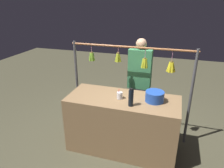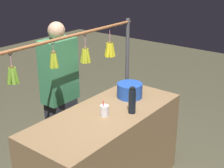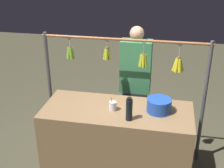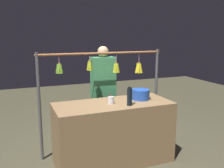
{
  "view_description": "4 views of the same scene",
  "coord_description": "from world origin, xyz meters",
  "px_view_note": "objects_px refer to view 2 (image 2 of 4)",
  "views": [
    {
      "loc": [
        -0.69,
        2.75,
        2.31
      ],
      "look_at": [
        0.17,
        0.0,
        1.12
      ],
      "focal_mm": 33.43,
      "sensor_mm": 36.0,
      "label": 1
    },
    {
      "loc": [
        2.21,
        1.8,
        2.31
      ],
      "look_at": [
        -0.1,
        0.0,
        1.18
      ],
      "focal_mm": 52.67,
      "sensor_mm": 36.0,
      "label": 2
    },
    {
      "loc": [
        -0.52,
        2.93,
        2.58
      ],
      "look_at": [
        0.06,
        0.0,
        1.22
      ],
      "focal_mm": 48.1,
      "sensor_mm": 36.0,
      "label": 3
    },
    {
      "loc": [
        1.31,
        3.23,
        1.88
      ],
      "look_at": [
        0.02,
        0.0,
        1.19
      ],
      "focal_mm": 40.13,
      "sensor_mm": 36.0,
      "label": 4
    }
  ],
  "objects_px": {
    "vendor_person": "(60,98)",
    "drink_cup": "(104,111)",
    "blue_bucket": "(130,90)",
    "water_bottle": "(132,101)"
  },
  "relations": [
    {
      "from": "water_bottle",
      "to": "vendor_person",
      "type": "xyz_separation_m",
      "value": [
        0.05,
        -0.94,
        -0.2
      ]
    },
    {
      "from": "water_bottle",
      "to": "drink_cup",
      "type": "relative_size",
      "value": 1.67
    },
    {
      "from": "water_bottle",
      "to": "drink_cup",
      "type": "height_order",
      "value": "water_bottle"
    },
    {
      "from": "water_bottle",
      "to": "blue_bucket",
      "type": "height_order",
      "value": "water_bottle"
    },
    {
      "from": "drink_cup",
      "to": "vendor_person",
      "type": "relative_size",
      "value": 0.09
    },
    {
      "from": "blue_bucket",
      "to": "vendor_person",
      "type": "bearing_deg",
      "value": -63.47
    },
    {
      "from": "blue_bucket",
      "to": "vendor_person",
      "type": "xyz_separation_m",
      "value": [
        0.35,
        -0.7,
        -0.15
      ]
    },
    {
      "from": "water_bottle",
      "to": "vendor_person",
      "type": "bearing_deg",
      "value": -87.02
    },
    {
      "from": "water_bottle",
      "to": "blue_bucket",
      "type": "distance_m",
      "value": 0.39
    },
    {
      "from": "vendor_person",
      "to": "drink_cup",
      "type": "bearing_deg",
      "value": 78.26
    }
  ]
}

